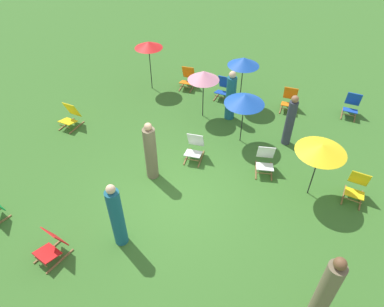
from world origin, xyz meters
The scene contains 20 objects.
ground_plane centered at (0.00, 0.00, 0.00)m, with size 40.00×40.00×0.00m, color #386B28.
deckchair_0 centered at (-1.79, -2.73, 0.37)m, with size 0.64×0.85×0.83m.
deckchair_1 centered at (4.14, 5.74, 0.37)m, with size 0.51×0.78×0.83m.
deckchair_3 centered at (-0.08, 1.61, 0.37)m, with size 0.57×0.81×0.83m.
deckchair_4 centered at (2.06, 5.32, 0.37)m, with size 0.51×0.78×0.83m.
deckchair_5 centered at (4.44, 1.70, 0.37)m, with size 0.55×0.80×0.83m.
deckchair_6 centered at (-4.51, 1.57, 0.37)m, with size 0.52×0.79×0.83m.
deckchair_7 centered at (-1.87, 5.40, 0.37)m, with size 0.55×0.80×0.83m.
deckchair_8 centered at (-0.34, 5.21, 0.37)m, with size 0.50×0.78×0.83m.
deckchair_9 centered at (1.99, 1.83, 0.37)m, with size 0.64×0.85×0.83m.
umbrella_0 centered at (-0.63, 3.76, 1.56)m, with size 1.04×1.04×1.72m.
umbrella_1 centered at (0.37, 4.96, 1.68)m, with size 1.08×1.08×1.82m.
umbrella_2 centered at (0.98, 2.91, 1.54)m, with size 1.20×1.20×1.69m.
umbrella_3 centered at (3.31, 1.39, 1.58)m, with size 1.25×1.25×1.70m.
umbrella_4 centered at (-3.13, 4.79, 1.77)m, with size 1.02×1.02×1.89m.
person_0 centered at (-0.59, -1.82, 0.89)m, with size 0.36×0.36×1.88m.
person_1 centered at (-0.90, 0.44, 0.86)m, with size 0.47×0.47×1.83m.
person_2 centered at (0.27, 4.00, 0.83)m, with size 0.33×0.33×1.77m.
person_3 centered at (2.35, 3.34, 0.83)m, with size 0.33×0.33×1.73m.
person_4 centered at (3.89, -1.85, 0.90)m, with size 0.46×0.46×1.91m.
Camera 1 is at (2.76, -5.68, 6.95)m, focal length 32.24 mm.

